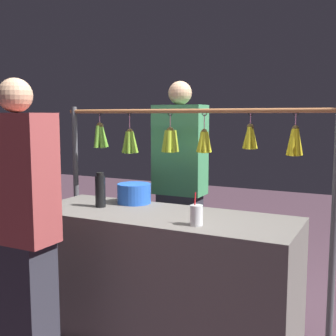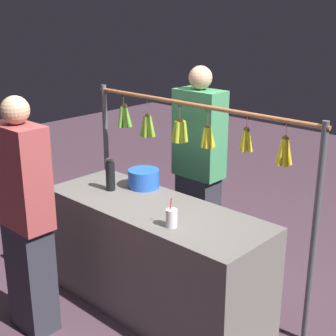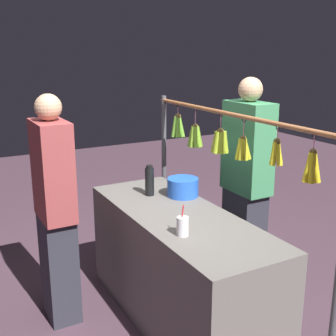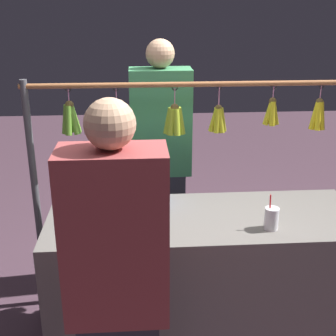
{
  "view_description": "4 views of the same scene",
  "coord_description": "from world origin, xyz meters",
  "px_view_note": "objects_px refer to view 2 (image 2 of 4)",
  "views": [
    {
      "loc": [
        -1.27,
        2.43,
        1.48
      ],
      "look_at": [
        -0.06,
        0.0,
        1.15
      ],
      "focal_mm": 45.92,
      "sensor_mm": 36.0,
      "label": 1
    },
    {
      "loc": [
        -2.3,
        2.31,
        2.2
      ],
      "look_at": [
        -0.14,
        0.0,
        1.16
      ],
      "focal_mm": 52.59,
      "sensor_mm": 36.0,
      "label": 2
    },
    {
      "loc": [
        -2.51,
        1.47,
        1.96
      ],
      "look_at": [
        0.17,
        0.0,
        1.14
      ],
      "focal_mm": 47.32,
      "sensor_mm": 36.0,
      "label": 3
    },
    {
      "loc": [
        0.37,
        2.26,
        1.98
      ],
      "look_at": [
        0.21,
        0.0,
        1.14
      ],
      "focal_mm": 48.17,
      "sensor_mm": 36.0,
      "label": 4
    }
  ],
  "objects_px": {
    "water_bottle": "(110,176)",
    "customer_person": "(26,221)",
    "blue_bucket": "(144,178)",
    "drink_cup": "(171,218)",
    "vendor_person": "(199,172)"
  },
  "relations": [
    {
      "from": "blue_bucket",
      "to": "vendor_person",
      "type": "relative_size",
      "value": 0.14
    },
    {
      "from": "blue_bucket",
      "to": "customer_person",
      "type": "bearing_deg",
      "value": 82.17
    },
    {
      "from": "drink_cup",
      "to": "customer_person",
      "type": "relative_size",
      "value": 0.12
    },
    {
      "from": "water_bottle",
      "to": "drink_cup",
      "type": "xyz_separation_m",
      "value": [
        -0.8,
        0.17,
        -0.06
      ]
    },
    {
      "from": "blue_bucket",
      "to": "vendor_person",
      "type": "height_order",
      "value": "vendor_person"
    },
    {
      "from": "blue_bucket",
      "to": "vendor_person",
      "type": "xyz_separation_m",
      "value": [
        -0.12,
        -0.53,
        -0.05
      ]
    },
    {
      "from": "blue_bucket",
      "to": "vendor_person",
      "type": "distance_m",
      "value": 0.54
    },
    {
      "from": "drink_cup",
      "to": "customer_person",
      "type": "height_order",
      "value": "customer_person"
    },
    {
      "from": "water_bottle",
      "to": "customer_person",
      "type": "bearing_deg",
      "value": 90.62
    },
    {
      "from": "blue_bucket",
      "to": "customer_person",
      "type": "distance_m",
      "value": 0.99
    },
    {
      "from": "water_bottle",
      "to": "drink_cup",
      "type": "height_order",
      "value": "water_bottle"
    },
    {
      "from": "water_bottle",
      "to": "customer_person",
      "type": "xyz_separation_m",
      "value": [
        -0.01,
        0.75,
        -0.13
      ]
    },
    {
      "from": "drink_cup",
      "to": "vendor_person",
      "type": "bearing_deg",
      "value": -59.77
    },
    {
      "from": "vendor_person",
      "to": "water_bottle",
      "type": "bearing_deg",
      "value": 70.56
    },
    {
      "from": "blue_bucket",
      "to": "drink_cup",
      "type": "xyz_separation_m",
      "value": [
        -0.66,
        0.39,
        -0.01
      ]
    }
  ]
}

